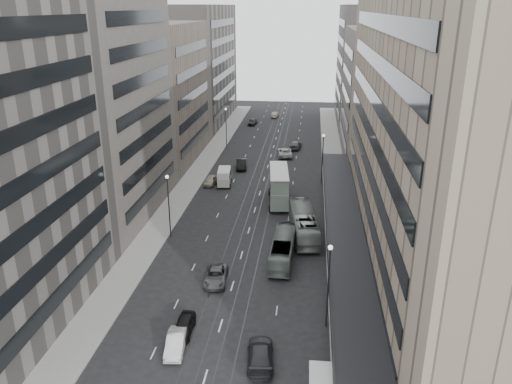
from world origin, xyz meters
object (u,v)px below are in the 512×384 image
at_px(panel_van, 224,176).
at_px(sedan_0, 184,326).
at_px(sedan_2, 216,276).
at_px(double_decker, 279,186).
at_px(bus_near, 283,249).
at_px(bus_far, 304,224).
at_px(sedan_1, 176,343).

height_order(panel_van, sedan_0, panel_van).
bearing_deg(sedan_2, double_decker, 73.36).
distance_m(bus_near, panel_van, 27.01).
relative_size(bus_far, sedan_2, 2.37).
distance_m(bus_far, sedan_2, 15.53).
xyz_separation_m(panel_van, sedan_2, (4.33, -30.33, -0.83)).
height_order(bus_near, panel_van, bus_near).
relative_size(bus_far, double_decker, 1.24).
height_order(bus_near, bus_far, bus_far).
bearing_deg(sedan_0, panel_van, 93.73).
xyz_separation_m(double_decker, sedan_1, (-6.41, -34.99, -2.07)).
distance_m(panel_van, sedan_1, 41.98).
xyz_separation_m(double_decker, sedan_0, (-6.32, -32.52, -2.07)).
relative_size(double_decker, panel_van, 2.11).
bearing_deg(bus_near, sedan_0, 63.17).
xyz_separation_m(sedan_0, sedan_2, (1.22, 9.06, -0.01)).
height_order(bus_near, sedan_0, bus_near).
height_order(sedan_0, sedan_1, sedan_1).
distance_m(double_decker, panel_van, 11.74).
distance_m(bus_far, double_decker, 11.61).
bearing_deg(sedan_2, bus_near, 35.68).
distance_m(bus_near, double_decker, 17.86).
bearing_deg(double_decker, sedan_1, -105.81).
relative_size(bus_near, bus_far, 0.86).
distance_m(bus_near, sedan_0, 16.84).
bearing_deg(sedan_1, bus_near, 58.30).
bearing_deg(bus_far, bus_near, 64.40).
xyz_separation_m(bus_near, sedan_2, (-6.81, -5.72, -0.72)).
xyz_separation_m(sedan_1, sedan_2, (1.31, 11.53, -0.01)).
distance_m(bus_near, sedan_2, 8.92).
height_order(panel_van, sedan_1, panel_van).
bearing_deg(bus_near, sedan_2, 41.72).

